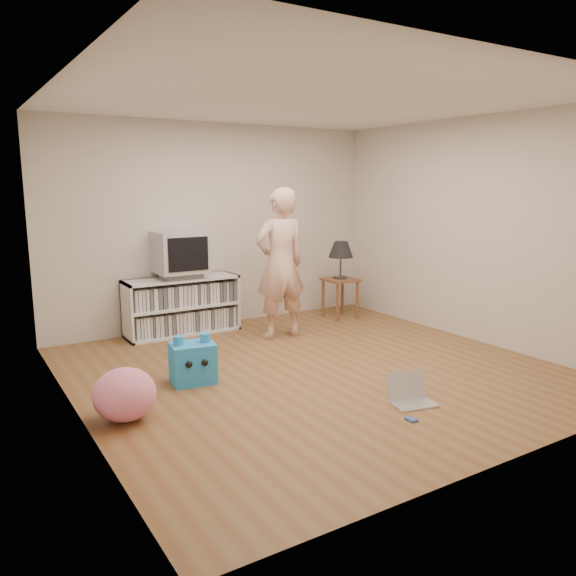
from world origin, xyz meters
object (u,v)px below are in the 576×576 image
(table_lamp, at_px, (341,250))
(plush_pink, at_px, (125,394))
(side_table, at_px, (340,288))
(laptop, at_px, (410,395))
(plush_blue, at_px, (193,362))
(person, at_px, (280,264))
(crt_tv, at_px, (180,252))
(media_unit, at_px, (182,305))
(dvd_deck, at_px, (181,275))

(table_lamp, relative_size, plush_pink, 1.04)
(side_table, height_order, table_lamp, table_lamp)
(laptop, bearing_deg, plush_blue, 146.35)
(person, distance_m, plush_pink, 2.81)
(table_lamp, bearing_deg, crt_tv, 170.40)
(crt_tv, relative_size, plush_blue, 1.30)
(side_table, xyz_separation_m, laptop, (-1.36, -2.79, -0.35))
(crt_tv, distance_m, person, 1.24)
(plush_blue, bearing_deg, person, 40.33)
(crt_tv, bearing_deg, media_unit, 90.00)
(table_lamp, height_order, laptop, table_lamp)
(dvd_deck, height_order, laptop, dvd_deck)
(media_unit, relative_size, plush_blue, 3.03)
(media_unit, height_order, side_table, media_unit)
(crt_tv, relative_size, plush_pink, 1.21)
(plush_pink, bearing_deg, dvd_deck, 58.79)
(dvd_deck, height_order, side_table, dvd_deck)
(plush_blue, relative_size, plush_pink, 0.93)
(media_unit, relative_size, person, 0.78)
(crt_tv, bearing_deg, plush_pink, -121.25)
(side_table, bearing_deg, laptop, -115.97)
(dvd_deck, distance_m, person, 1.24)
(dvd_deck, bearing_deg, plush_blue, -108.36)
(laptop, height_order, plush_blue, plush_blue)
(crt_tv, relative_size, person, 0.33)
(table_lamp, bearing_deg, person, -161.19)
(crt_tv, bearing_deg, table_lamp, -9.60)
(laptop, bearing_deg, crt_tv, 116.91)
(plush_blue, bearing_deg, side_table, 34.97)
(media_unit, bearing_deg, dvd_deck, -90.00)
(plush_blue, bearing_deg, media_unit, 80.53)
(person, xyz_separation_m, plush_blue, (-1.52, -0.94, -0.70))
(side_table, xyz_separation_m, person, (-1.22, -0.42, 0.48))
(crt_tv, distance_m, plush_pink, 2.74)
(laptop, bearing_deg, table_lamp, 76.54)
(dvd_deck, relative_size, table_lamp, 0.87)
(dvd_deck, bearing_deg, media_unit, 90.00)
(crt_tv, height_order, side_table, crt_tv)
(side_table, bearing_deg, plush_blue, -153.76)
(side_table, xyz_separation_m, plush_blue, (-2.74, -1.35, -0.22))
(plush_blue, bearing_deg, dvd_deck, 80.37)
(crt_tv, xyz_separation_m, person, (0.95, -0.78, -0.12))
(table_lamp, xyz_separation_m, laptop, (-1.36, -2.79, -0.87))
(dvd_deck, distance_m, crt_tv, 0.29)
(plush_blue, bearing_deg, plush_pink, -137.88)
(crt_tv, bearing_deg, person, -39.49)
(dvd_deck, bearing_deg, crt_tv, -90.00)
(dvd_deck, distance_m, side_table, 2.22)
(table_lamp, bearing_deg, laptop, -115.97)
(crt_tv, distance_m, plush_blue, 1.99)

